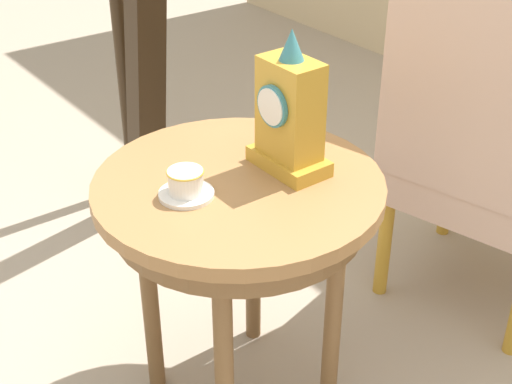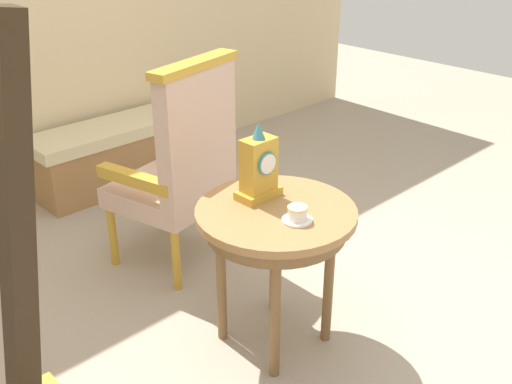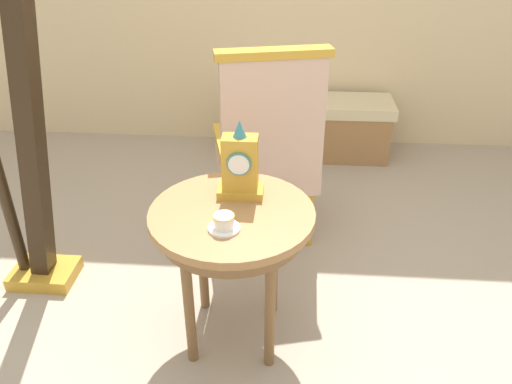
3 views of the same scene
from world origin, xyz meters
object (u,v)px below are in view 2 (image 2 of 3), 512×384
object	(u,v)px
armchair	(181,164)
window_bench	(116,154)
harp	(2,264)
teacup_left	(297,215)
mantel_clock	(259,168)
side_table	(276,226)

from	to	relation	value
armchair	window_bench	xyz separation A→B (m)	(0.29, 1.15, -0.37)
armchair	harp	xyz separation A→B (m)	(-1.11, -0.47, 0.11)
teacup_left	window_bench	distance (m)	2.16
mantel_clock	harp	xyz separation A→B (m)	(-1.03, 0.18, -0.10)
harp	window_bench	size ratio (longest dim) A/B	1.49
side_table	teacup_left	distance (m)	0.17
side_table	armchair	distance (m)	0.79
window_bench	mantel_clock	bearing A→B (deg)	-101.49
mantel_clock	armchair	distance (m)	0.69
teacup_left	harp	size ratio (longest dim) A/B	0.07
side_table	window_bench	size ratio (longest dim) A/B	0.57
teacup_left	mantel_clock	distance (m)	0.28
teacup_left	mantel_clock	xyz separation A→B (m)	(0.04, 0.26, 0.11)
side_table	window_bench	distance (m)	2.01
mantel_clock	armchair	xyz separation A→B (m)	(0.08, 0.65, -0.21)
mantel_clock	window_bench	distance (m)	1.93
side_table	window_bench	bearing A→B (deg)	78.58
teacup_left	window_bench	world-z (taller)	teacup_left
side_table	window_bench	world-z (taller)	side_table
side_table	armchair	bearing A→B (deg)	82.45
window_bench	armchair	bearing A→B (deg)	-103.99
teacup_left	armchair	bearing A→B (deg)	82.66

